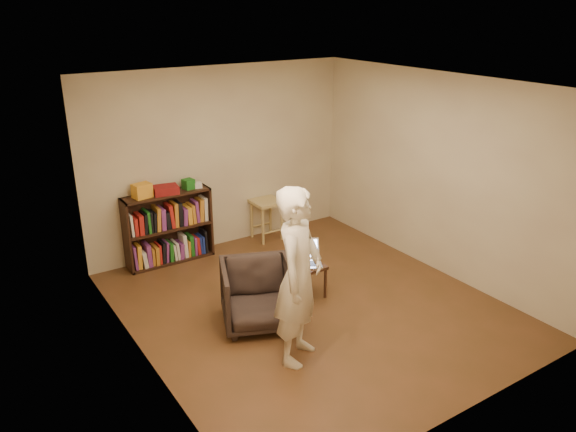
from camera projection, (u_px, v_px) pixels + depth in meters
floor at (310, 306)px, 6.69m from camera, size 4.50×4.50×0.00m
ceiling at (314, 84)px, 5.76m from camera, size 4.50×4.50×0.00m
wall_back at (220, 159)px, 7.98m from camera, size 4.00×0.00×4.00m
wall_left at (136, 243)px, 5.20m from camera, size 0.00×4.50×4.50m
wall_right at (438, 175)px, 7.25m from camera, size 0.00×4.50×4.50m
bookshelf at (169, 231)px, 7.70m from camera, size 1.20×0.30×1.00m
box_yellow at (142, 191)px, 7.29m from camera, size 0.26×0.21×0.19m
red_cloth at (166, 190)px, 7.45m from camera, size 0.36×0.28×0.11m
box_green at (188, 184)px, 7.63m from camera, size 0.16×0.16×0.14m
box_white at (198, 185)px, 7.69m from camera, size 0.12×0.12×0.08m
stool at (267, 208)px, 8.42m from camera, size 0.42×0.42×0.61m
armchair at (258, 295)px, 6.20m from camera, size 1.02×1.03×0.73m
side_table at (305, 270)px, 6.80m from camera, size 0.41×0.41×0.42m
laptop at (306, 258)px, 6.80m from camera, size 0.50×0.51×0.25m
person at (299, 276)px, 5.41m from camera, size 0.79×0.75×1.82m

